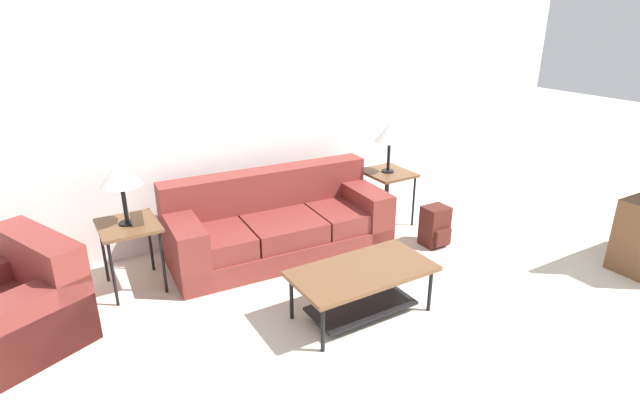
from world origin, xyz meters
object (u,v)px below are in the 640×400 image
at_px(side_table_left, 129,231).
at_px(table_lamp_right, 390,133).
at_px(armchair, 4,313).
at_px(coffee_table, 362,281).
at_px(side_table_right, 388,177).
at_px(couch, 278,225).
at_px(table_lamp_left, 120,174).
at_px(backpack, 435,226).

bearing_deg(side_table_left, table_lamp_right, 0.00).
relative_size(armchair, coffee_table, 1.12).
xyz_separation_m(side_table_right, table_lamp_right, (0.00, 0.00, 0.52)).
distance_m(armchair, side_table_right, 3.90).
bearing_deg(couch, table_lamp_right, 1.20).
bearing_deg(table_lamp_left, coffee_table, -43.24).
distance_m(side_table_right, backpack, 0.83).
relative_size(coffee_table, table_lamp_left, 2.01).
xyz_separation_m(coffee_table, table_lamp_left, (-1.51, 1.42, 0.77)).
bearing_deg(table_lamp_right, coffee_table, -133.75).
xyz_separation_m(side_table_left, table_lamp_left, (0.00, 0.00, 0.52)).
distance_m(coffee_table, backpack, 1.59).
distance_m(armchair, table_lamp_left, 1.34).
bearing_deg(couch, side_table_right, 1.20).
height_order(side_table_right, table_lamp_left, table_lamp_left).
relative_size(table_lamp_left, backpack, 1.34).
relative_size(armchair, backpack, 3.01).
bearing_deg(coffee_table, side_table_right, 46.25).
height_order(coffee_table, table_lamp_left, table_lamp_left).
xyz_separation_m(couch, armchair, (-2.44, -0.36, -0.01)).
bearing_deg(backpack, table_lamp_left, 165.77).
relative_size(coffee_table, backpack, 2.69).
distance_m(side_table_right, table_lamp_right, 0.52).
bearing_deg(table_lamp_right, backpack, -84.16).
height_order(couch, backpack, couch).
height_order(side_table_left, table_lamp_right, table_lamp_right).
bearing_deg(side_table_right, backpack, -84.16).
bearing_deg(coffee_table, couch, 92.98).
distance_m(side_table_left, side_table_right, 2.87).
height_order(table_lamp_left, backpack, table_lamp_left).
distance_m(coffee_table, side_table_right, 1.98).
bearing_deg(armchair, table_lamp_right, 5.82).
bearing_deg(coffee_table, backpack, 25.11).
bearing_deg(table_lamp_left, side_table_left, -116.57).
height_order(armchair, backpack, armchair).
distance_m(armchair, backpack, 3.96).
bearing_deg(couch, table_lamp_left, 178.81).
height_order(armchair, side_table_right, armchair).
bearing_deg(table_lamp_left, backpack, -14.23).
relative_size(armchair, side_table_left, 2.07).
distance_m(table_lamp_left, table_lamp_right, 2.87).
bearing_deg(armchair, couch, 8.50).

